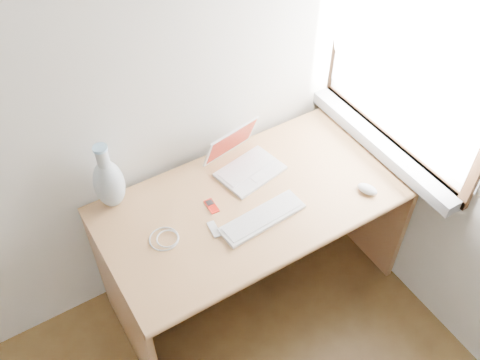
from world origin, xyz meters
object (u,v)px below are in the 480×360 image
laptop (246,160)px  vase (109,182)px  external_keyboard (262,218)px  desk (245,215)px

laptop → vase: size_ratio=0.95×
laptop → external_keyboard: laptop is taller
desk → external_keyboard: external_keyboard is taller
laptop → desk: bearing=-133.3°
desk → laptop: bearing=57.6°
desk → laptop: laptop is taller
laptop → vase: (-0.61, 0.11, 0.09)m
external_keyboard → laptop: bearing=67.0°
desk → laptop: (0.06, 0.10, 0.26)m
external_keyboard → vase: size_ratio=1.17×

